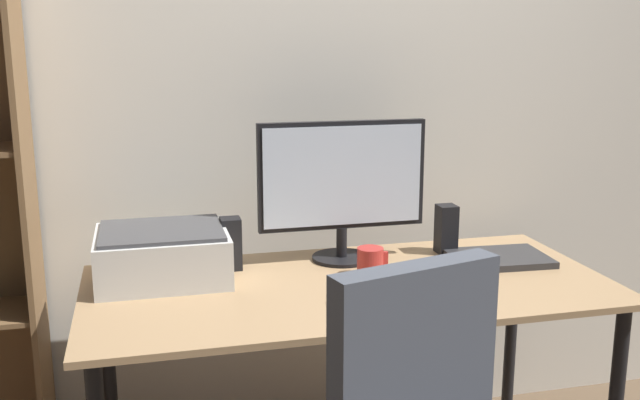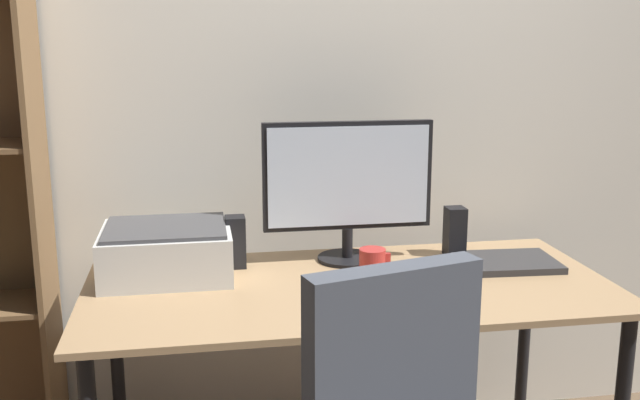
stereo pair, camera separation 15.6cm
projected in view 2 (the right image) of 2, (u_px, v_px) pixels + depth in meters
back_wall at (320, 87)px, 2.64m from camera, size 6.40×0.10×2.60m
desk at (350, 308)px, 2.25m from camera, size 1.60×0.76×0.74m
monitor at (348, 182)px, 2.41m from camera, size 0.56×0.20×0.47m
keyboard at (380, 304)px, 2.04m from camera, size 0.29×0.11×0.02m
mouse at (443, 294)px, 2.10m from camera, size 0.07×0.10×0.03m
coffee_mug at (373, 263)px, 2.29m from camera, size 0.10×0.08×0.09m
laptop at (507, 262)px, 2.41m from camera, size 0.33×0.25×0.02m
speaker_left at (236, 242)px, 2.38m from camera, size 0.06×0.07×0.17m
speaker_right at (455, 232)px, 2.50m from camera, size 0.06×0.07×0.17m
printer at (167, 251)px, 2.30m from camera, size 0.40×0.34×0.16m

